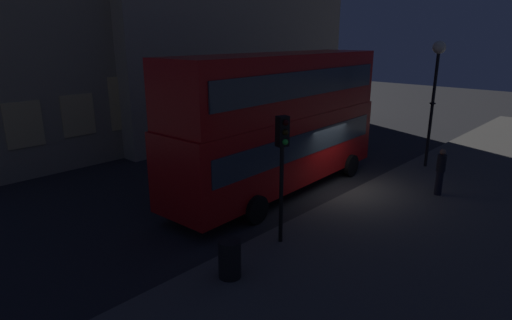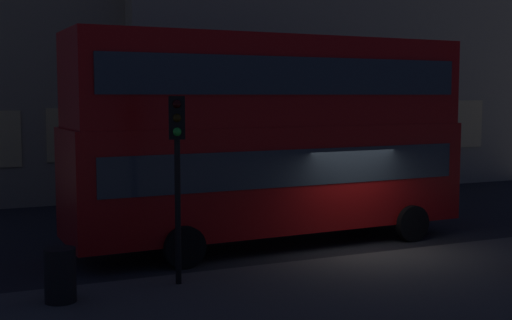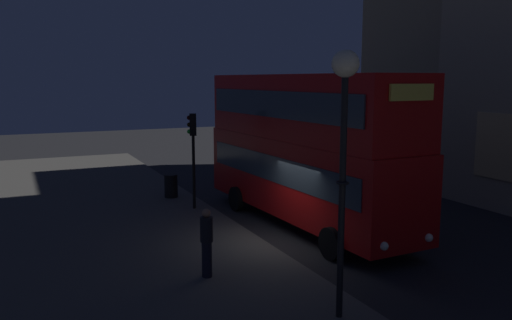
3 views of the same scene
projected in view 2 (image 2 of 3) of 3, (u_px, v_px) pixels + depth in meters
ground_plane at (366, 253)px, 16.77m from camera, size 80.00×80.00×0.00m
sidewalk_slab at (496, 301)px, 12.71m from camera, size 44.00×8.05×0.12m
building_with_clock at (110, 16)px, 27.88m from camera, size 14.61×7.70×14.28m
building_plain_facade at (298, 7)px, 31.39m from camera, size 17.97×9.94×15.92m
double_decker_bus at (272, 131)px, 17.45m from camera, size 10.71×3.12×5.37m
traffic_light_near_kerb at (177, 149)px, 13.37m from camera, size 0.38×0.39×3.76m
litter_bin at (60, 275)px, 12.40m from camera, size 0.57×0.57×1.00m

